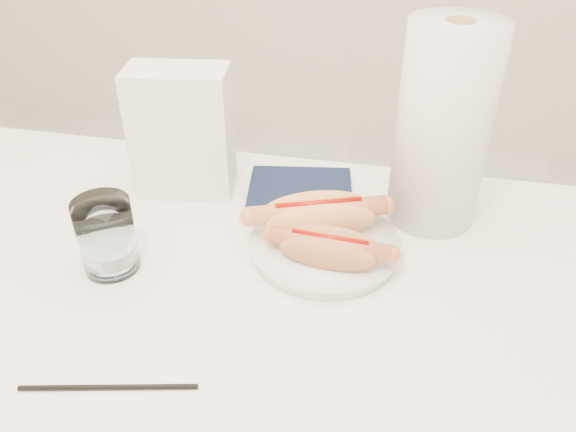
% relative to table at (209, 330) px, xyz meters
% --- Properties ---
extents(table, '(1.20, 0.80, 0.75)m').
position_rel_table_xyz_m(table, '(0.00, 0.00, 0.00)').
color(table, white).
rests_on(table, ground).
extents(plate, '(0.22, 0.22, 0.02)m').
position_rel_table_xyz_m(plate, '(0.14, 0.13, 0.07)').
color(plate, white).
rests_on(plate, table).
extents(hotdog_left, '(0.20, 0.13, 0.05)m').
position_rel_table_xyz_m(hotdog_left, '(0.12, 0.16, 0.10)').
color(hotdog_left, '#F1A660').
rests_on(hotdog_left, plate).
extents(hotdog_right, '(0.17, 0.07, 0.05)m').
position_rel_table_xyz_m(hotdog_right, '(0.15, 0.09, 0.10)').
color(hotdog_right, '#C97D4E').
rests_on(hotdog_right, plate).
extents(water_glass, '(0.08, 0.08, 0.11)m').
position_rel_table_xyz_m(water_glass, '(-0.15, 0.03, 0.11)').
color(water_glass, white).
rests_on(water_glass, table).
extents(chopstick_near, '(0.19, 0.05, 0.01)m').
position_rel_table_xyz_m(chopstick_near, '(-0.06, -0.16, 0.06)').
color(chopstick_near, black).
rests_on(chopstick_near, table).
extents(napkin_box, '(0.17, 0.11, 0.21)m').
position_rel_table_xyz_m(napkin_box, '(-0.12, 0.26, 0.16)').
color(napkin_box, white).
rests_on(napkin_box, table).
extents(navy_napkin, '(0.20, 0.20, 0.01)m').
position_rel_table_xyz_m(navy_napkin, '(0.07, 0.27, 0.06)').
color(navy_napkin, '#101833').
rests_on(navy_napkin, table).
extents(paper_towel_roll, '(0.14, 0.14, 0.30)m').
position_rel_table_xyz_m(paper_towel_roll, '(0.28, 0.26, 0.21)').
color(paper_towel_roll, white).
rests_on(paper_towel_roll, table).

